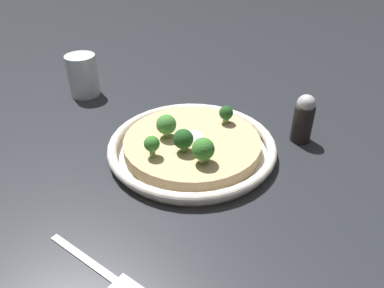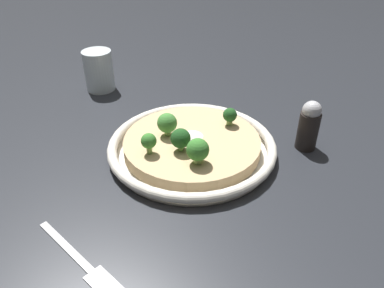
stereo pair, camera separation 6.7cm
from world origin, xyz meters
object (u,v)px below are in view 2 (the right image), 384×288
object	(u,v)px
risotto_bowl	(192,146)
broccoli_back_right	(181,139)
broccoli_front_right	(167,123)
broccoli_right	(149,142)
drinking_glass	(99,71)
pepper_shaker	(309,125)
broccoli_back	(198,150)
broccoli_front_left	(230,116)
fork_utensil	(85,264)

from	to	relation	value
risotto_bowl	broccoli_back_right	distance (m)	0.06
broccoli_front_right	broccoli_back_right	world-z (taller)	broccoli_front_right
broccoli_front_right	broccoli_right	distance (m)	0.06
broccoli_back_right	drinking_glass	size ratio (longest dim) A/B	0.43
risotto_bowl	broccoli_back_right	xyz separation A→B (m)	(0.02, 0.04, 0.04)
pepper_shaker	broccoli_back_right	bearing A→B (deg)	16.86
risotto_bowl	pepper_shaker	xyz separation A→B (m)	(-0.21, -0.03, 0.03)
broccoli_back	broccoli_front_left	world-z (taller)	broccoli_back
broccoli_back_right	pepper_shaker	size ratio (longest dim) A/B	0.43
risotto_bowl	broccoli_front_left	world-z (taller)	broccoli_front_left
drinking_glass	broccoli_front_right	bearing A→B (deg)	127.84
broccoli_front_right	pepper_shaker	distance (m)	0.25
risotto_bowl	drinking_glass	bearing A→B (deg)	-47.37
pepper_shaker	broccoli_front_left	bearing A→B (deg)	-8.89
drinking_glass	fork_utensil	size ratio (longest dim) A/B	0.66
broccoli_back_right	broccoli_right	xyz separation A→B (m)	(0.05, 0.01, -0.00)
broccoli_front_right	pepper_shaker	size ratio (longest dim) A/B	0.45
broccoli_back_right	pepper_shaker	bearing A→B (deg)	-163.14
broccoli_back	pepper_shaker	bearing A→B (deg)	-152.31
broccoli_back	broccoli_back_right	bearing A→B (deg)	-48.34
risotto_bowl	broccoli_front_left	bearing A→B (deg)	-141.53
broccoli_front_right	broccoli_front_left	xyz separation A→B (m)	(-0.11, -0.04, -0.00)
broccoli_front_left	fork_utensil	distance (m)	0.36
broccoli_back_right	fork_utensil	xyz separation A→B (m)	(0.10, 0.22, -0.05)
broccoli_front_right	fork_utensil	world-z (taller)	broccoli_front_right
broccoli_back	broccoli_front_left	xyz separation A→B (m)	(-0.05, -0.12, -0.01)
broccoli_front_right	fork_utensil	xyz separation A→B (m)	(0.08, 0.27, -0.05)
broccoli_front_left	pepper_shaker	distance (m)	0.14
risotto_bowl	pepper_shaker	distance (m)	0.21
risotto_bowl	pepper_shaker	bearing A→B (deg)	-171.44
broccoli_front_right	broccoli_right	bearing A→B (deg)	68.10
broccoli_right	broccoli_front_left	world-z (taller)	broccoli_right
broccoli_back_right	drinking_glass	xyz separation A→B (m)	(0.22, -0.29, -0.01)
broccoli_front_right	broccoli_back	bearing A→B (deg)	125.67
fork_utensil	risotto_bowl	bearing A→B (deg)	104.42
broccoli_front_right	broccoli_back_right	xyz separation A→B (m)	(-0.03, 0.05, -0.00)
broccoli_front_right	pepper_shaker	bearing A→B (deg)	-175.23
risotto_bowl	broccoli_front_right	world-z (taller)	broccoli_front_right
risotto_bowl	broccoli_right	bearing A→B (deg)	35.34
risotto_bowl	pepper_shaker	world-z (taller)	pepper_shaker
broccoli_front_right	broccoli_right	world-z (taller)	broccoli_front_right
broccoli_back_right	broccoli_back	xyz separation A→B (m)	(-0.03, 0.03, 0.00)
fork_utensil	pepper_shaker	world-z (taller)	pepper_shaker
broccoli_back	pepper_shaker	world-z (taller)	pepper_shaker
broccoli_back	pepper_shaker	xyz separation A→B (m)	(-0.19, -0.10, -0.01)
fork_utensil	pepper_shaker	xyz separation A→B (m)	(-0.33, -0.29, 0.05)
broccoli_front_left	risotto_bowl	bearing A→B (deg)	38.47
broccoli_right	drinking_glass	bearing A→B (deg)	-61.21
broccoli_back	fork_utensil	xyz separation A→B (m)	(0.13, 0.19, -0.05)
risotto_bowl	drinking_glass	xyz separation A→B (m)	(0.24, -0.26, 0.03)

